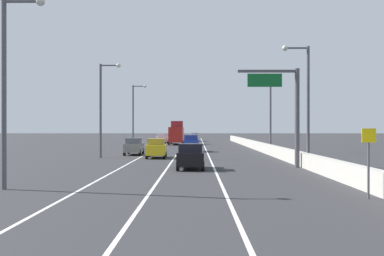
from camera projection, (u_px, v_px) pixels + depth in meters
name	position (u px, v px, depth m)	size (l,w,h in m)	color
ground_plane	(195.00, 147.00, 70.47)	(320.00, 320.00, 0.00)	#2D2D30
lane_stripe_left	(154.00, 150.00, 61.52)	(0.16, 130.00, 0.00)	silver
lane_stripe_center	(180.00, 150.00, 61.49)	(0.16, 130.00, 0.00)	silver
lane_stripe_right	(206.00, 150.00, 61.46)	(0.16, 130.00, 0.00)	silver
jersey_barrier_right	(277.00, 152.00, 46.40)	(0.60, 120.00, 1.10)	#B2ADA3
overhead_sign_gantry	(287.00, 105.00, 34.66)	(4.68, 0.36, 7.50)	#47474C
speed_advisory_sign	(369.00, 157.00, 19.53)	(0.60, 0.11, 3.00)	#4C4C51
lamp_post_right_second	(305.00, 96.00, 35.67)	(2.14, 0.44, 9.44)	#4C4C51
lamp_post_right_third	(268.00, 107.00, 55.04)	(2.14, 0.44, 9.44)	#4C4C51
lamp_post_left_near	(9.00, 78.00, 22.44)	(2.14, 0.44, 9.44)	#4C4C51
lamp_post_left_mid	(103.00, 103.00, 45.69)	(2.14, 0.44, 9.44)	#4C4C51
lamp_post_left_far	(135.00, 111.00, 68.94)	(2.14, 0.44, 9.44)	#4C4C51
car_yellow_0	(156.00, 148.00, 45.37)	(2.01, 4.33, 1.93)	gold
car_black_1	(190.00, 156.00, 33.28)	(1.97, 4.08, 1.87)	black
car_silver_2	(194.00, 137.00, 98.97)	(1.98, 4.78, 1.86)	#B7B7BC
car_gray_3	(134.00, 146.00, 50.59)	(1.94, 4.54, 1.87)	slate
car_white_4	(162.00, 138.00, 86.19)	(2.09, 4.68, 1.94)	white
car_blue_5	(191.00, 143.00, 57.34)	(1.92, 4.18, 2.09)	#1E389E
box_truck	(177.00, 134.00, 81.23)	(2.47, 9.10, 4.17)	#A51E19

